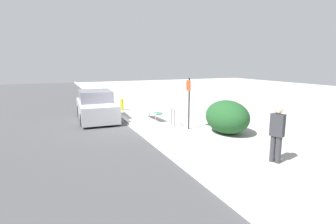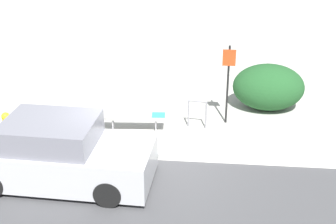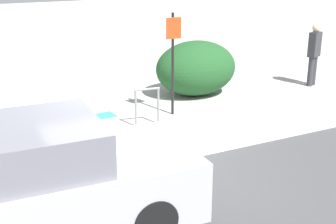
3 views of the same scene
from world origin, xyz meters
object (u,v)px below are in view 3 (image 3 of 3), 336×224
object	(u,v)px
sign_post	(173,55)
pedestrian	(314,53)
parked_car_near	(33,186)
bike_rack	(147,103)
bench	(73,124)

from	to	relation	value
sign_post	pedestrian	bearing A→B (deg)	5.72
pedestrian	parked_car_near	size ratio (longest dim) A/B	0.41
bike_rack	parked_car_near	xyz separation A→B (m)	(-2.99, -3.06, 0.18)
bike_rack	parked_car_near	size ratio (longest dim) A/B	0.19
pedestrian	parked_car_near	xyz separation A→B (m)	(-8.41, -3.92, -0.24)
bench	pedestrian	world-z (taller)	pedestrian
pedestrian	parked_car_near	distance (m)	9.28
bike_rack	pedestrian	size ratio (longest dim) A/B	0.48
bench	parked_car_near	xyz separation A→B (m)	(-1.28, -2.67, 0.25)
sign_post	bench	bearing A→B (deg)	-162.85
bike_rack	bench	bearing A→B (deg)	-167.17
parked_car_near	bench	bearing A→B (deg)	66.88
bench	bike_rack	xyz separation A→B (m)	(1.71, 0.39, 0.07)
bench	bike_rack	bearing A→B (deg)	8.84
bench	pedestrian	xyz separation A→B (m)	(7.13, 1.24, 0.49)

